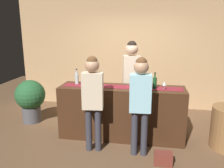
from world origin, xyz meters
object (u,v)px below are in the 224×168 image
customer_sipping (140,97)px  customer_browsing (93,94)px  wine_glass_near_customer (147,82)px  bartender (131,74)px  wine_bottle_clear (77,78)px  wine_glass_mid_counter (164,84)px  handbag (163,158)px  wine_bottle_green (155,83)px  potted_plant_tall (30,98)px

customer_sipping → customer_browsing: customer_sipping is taller
wine_glass_near_customer → bartender: (-0.33, 0.57, 0.04)m
customer_sipping → wine_bottle_clear: bearing=148.8°
wine_glass_near_customer → customer_sipping: size_ratio=0.09×
wine_glass_mid_counter → handbag: (-0.00, -0.79, -1.00)m
wine_bottle_clear → wine_bottle_green: 1.49m
wine_bottle_clear → potted_plant_tall: bearing=164.8°
wine_bottle_clear → potted_plant_tall: wine_bottle_clear is taller
wine_bottle_green → wine_glass_mid_counter: wine_bottle_green is taller
handbag → potted_plant_tall: bearing=156.2°
wine_glass_near_customer → customer_sipping: bearing=-97.3°
wine_glass_mid_counter → handbag: size_ratio=0.51×
wine_glass_mid_counter → customer_browsing: (-1.17, -0.53, -0.10)m
wine_bottle_green → wine_glass_near_customer: (-0.14, 0.05, -0.01)m
wine_bottle_clear → wine_glass_mid_counter: wine_bottle_clear is taller
customer_sipping → wine_bottle_green: bearing=65.7°
wine_bottle_clear → wine_glass_near_customer: wine_bottle_clear is taller
wine_glass_near_customer → wine_bottle_green: bearing=-18.7°
wine_bottle_clear → wine_glass_near_customer: (1.34, -0.07, -0.01)m
customer_browsing → handbag: bearing=-19.2°
wine_glass_mid_counter → bartender: size_ratio=0.08×
wine_bottle_green → customer_browsing: size_ratio=0.18×
wine_glass_mid_counter → wine_bottle_green: bearing=174.6°
customer_browsing → handbag: size_ratio=5.86×
wine_glass_mid_counter → handbag: wine_glass_mid_counter is taller
wine_bottle_clear → potted_plant_tall: 1.36m
wine_bottle_clear → handbag: wine_bottle_clear is taller
bartender → customer_sipping: size_ratio=1.11×
customer_browsing → handbag: (1.17, -0.26, -0.90)m
wine_bottle_clear → bartender: bearing=26.2°
wine_glass_near_customer → customer_sipping: customer_sipping is taller
wine_glass_mid_counter → handbag: 1.27m
wine_bottle_clear → wine_glass_mid_counter: (1.66, -0.14, -0.01)m
wine_bottle_green → wine_glass_mid_counter: bearing=-5.4°
customer_browsing → wine_glass_mid_counter: bearing=17.9°
wine_glass_near_customer → wine_glass_mid_counter: size_ratio=1.00×
potted_plant_tall → customer_sipping: bearing=-22.3°
wine_glass_mid_counter → customer_sipping: 0.68m
wine_glass_mid_counter → customer_sipping: size_ratio=0.09×
wine_bottle_clear → bartender: size_ratio=0.17×
wine_bottle_green → customer_sipping: bearing=-111.5°
customer_browsing → wine_glass_near_customer: bearing=28.3°
wine_bottle_clear → potted_plant_tall: size_ratio=0.32×
wine_glass_near_customer → bartender: 0.66m
wine_bottle_green → handbag: 1.30m
wine_bottle_clear → wine_bottle_green: bearing=-4.6°
customer_browsing → handbag: customer_browsing is taller
bartender → customer_browsing: 1.29m
bartender → handbag: 1.88m
wine_glass_mid_counter → wine_glass_near_customer: bearing=168.3°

